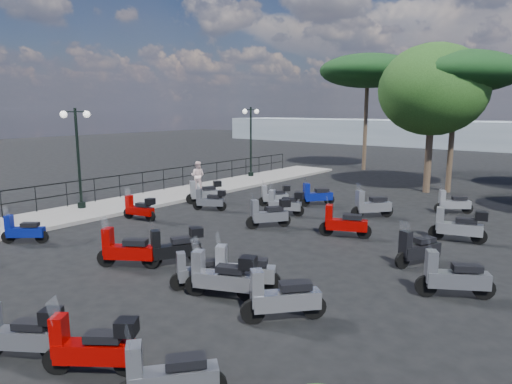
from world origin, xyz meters
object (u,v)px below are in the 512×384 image
Objects in this scene: scooter_13 at (199,272)px; scooter_18 at (222,277)px; scooter_9 at (316,196)px; scooter_21 at (453,203)px; scooter_12 at (21,334)px; broadleaf_tree at (433,90)px; scooter_20 at (371,206)px; scooter_26 at (459,226)px; scooter_8 at (210,200)px; scooter_25 at (418,249)px; lamp_post_2 at (251,137)px; scooter_4 at (205,192)px; scooter_2 at (23,231)px; scooter_19 at (344,223)px; pine_0 at (457,73)px; scooter_23 at (282,298)px; scooter_15 at (285,204)px; pedestrian_far at (198,176)px; scooter_14 at (269,214)px; scooter_3 at (139,209)px; lamp_post_1 at (78,152)px; scooter_24 at (453,278)px; scooter_6 at (176,247)px; pine_2 at (368,71)px; scooter_7 at (126,250)px; scooter_17 at (242,271)px; scooter_22 at (169,378)px; scooter_16 at (92,347)px.

scooter_13 is 0.77× the size of scooter_18.
scooter_9 is 1.05× the size of scooter_21.
broadleaf_tree reaches higher than scooter_12.
scooter_20 is 3.97m from scooter_26.
scooter_8 is 0.87× the size of scooter_25.
lamp_post_2 reaches higher than scooter_4.
scooter_2 is 0.73× the size of scooter_19.
lamp_post_2 is 0.59× the size of pine_0.
scooter_4 is 12.55m from scooter_23.
scooter_20 is at bearing -81.90° from scooter_15.
scooter_19 reaches higher than scooter_8.
scooter_15 is at bearing 97.38° from scooter_21.
pedestrian_far is 10.54m from scooter_19.
scooter_15 reaches higher than scooter_12.
scooter_14 is (3.82, -0.75, 0.07)m from scooter_8.
scooter_3 is 0.86× the size of scooter_26.
scooter_24 is at bearing 11.34° from lamp_post_1.
scooter_18 is at bearing -89.86° from pine_0.
scooter_6 reaches higher than scooter_21.
scooter_21 is (9.81, 5.06, -0.07)m from scooter_4.
scooter_18 reaches higher than scooter_9.
lamp_post_1 is 13.46m from scooter_23.
scooter_4 is at bearing -91.92° from pine_2.
scooter_18 is 0.21× the size of pine_2.
broadleaf_tree is (7.23, 9.46, 4.84)m from scooter_4.
scooter_12 is (2.59, -4.06, -0.01)m from scooter_7.
scooter_23 is 26.18m from pine_2.
scooter_18 is (7.83, -3.58, 0.07)m from scooter_3.
scooter_17 is at bearing 155.36° from scooter_14.
pedestrian_far is at bearing -140.56° from pine_0.
scooter_25 is 13.36m from broadleaf_tree.
scooter_12 is 0.19× the size of pine_0.
scooter_14 reaches higher than scooter_3.
scooter_24 is (4.94, -6.27, -0.01)m from scooter_20.
pedestrian_far reaches higher than scooter_8.
scooter_22 is at bearing -44.29° from lamp_post_2.
scooter_16 is (4.20, -11.54, -0.01)m from scooter_15.
broadleaf_tree is at bearing -51.29° from scooter_20.
scooter_12 is 1.00× the size of scooter_16.
lamp_post_2 is 16.79m from scooter_6.
scooter_12 reaches higher than scooter_21.
scooter_17 is 5.01m from scooter_24.
scooter_13 is 4.59m from scooter_22.
scooter_25 is (3.73, 9.36, -0.02)m from scooter_12.
scooter_13 is (2.86, -10.27, -0.05)m from scooter_9.
scooter_2 is 21.16m from pine_0.
scooter_9 is 0.96× the size of scooter_14.
pedestrian_far is 16.90m from scooter_16.
scooter_9 is 0.18× the size of pine_2.
scooter_15 is 1.18× the size of scooter_22.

